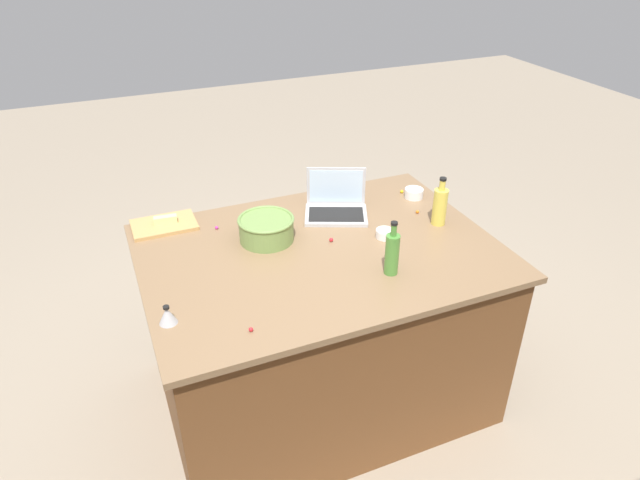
{
  "coord_description": "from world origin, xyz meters",
  "views": [
    {
      "loc": [
        0.85,
        2.02,
        2.26
      ],
      "look_at": [
        0.0,
        0.0,
        0.95
      ],
      "focal_mm": 31.73,
      "sensor_mm": 36.0,
      "label": 1
    }
  ],
  "objects_px": {
    "cutting_board": "(164,225)",
    "ramekin_medium": "(385,234)",
    "laptop": "(336,205)",
    "mixing_bowl_large": "(266,228)",
    "bottle_olive": "(392,253)",
    "butter_stick_left": "(165,220)",
    "bottle_oil": "(440,206)",
    "ramekin_small": "(414,193)",
    "kitchen_timer": "(167,315)"
  },
  "relations": [
    {
      "from": "ramekin_small",
      "to": "kitchen_timer",
      "type": "xyz_separation_m",
      "value": [
        1.4,
        0.56,
        0.01
      ]
    },
    {
      "from": "ramekin_medium",
      "to": "kitchen_timer",
      "type": "relative_size",
      "value": 1.07
    },
    {
      "from": "laptop",
      "to": "bottle_oil",
      "type": "distance_m",
      "value": 0.52
    },
    {
      "from": "cutting_board",
      "to": "ramekin_medium",
      "type": "height_order",
      "value": "ramekin_medium"
    },
    {
      "from": "laptop",
      "to": "bottle_olive",
      "type": "height_order",
      "value": "bottle_olive"
    },
    {
      "from": "bottle_oil",
      "to": "mixing_bowl_large",
      "type": "bearing_deg",
      "value": -12.4
    },
    {
      "from": "mixing_bowl_large",
      "to": "kitchen_timer",
      "type": "xyz_separation_m",
      "value": [
        0.53,
        0.44,
        -0.02
      ]
    },
    {
      "from": "cutting_board",
      "to": "ramekin_small",
      "type": "xyz_separation_m",
      "value": [
        -1.29,
        0.2,
        0.02
      ]
    },
    {
      "from": "bottle_oil",
      "to": "bottle_olive",
      "type": "distance_m",
      "value": 0.51
    },
    {
      "from": "bottle_olive",
      "to": "ramekin_small",
      "type": "bearing_deg",
      "value": -128.32
    },
    {
      "from": "bottle_olive",
      "to": "mixing_bowl_large",
      "type": "bearing_deg",
      "value": -49.35
    },
    {
      "from": "bottle_olive",
      "to": "ramekin_medium",
      "type": "relative_size",
      "value": 3.02
    },
    {
      "from": "butter_stick_left",
      "to": "kitchen_timer",
      "type": "xyz_separation_m",
      "value": [
        0.12,
        0.75,
        -0.0
      ]
    },
    {
      "from": "ramekin_small",
      "to": "kitchen_timer",
      "type": "relative_size",
      "value": 1.29
    },
    {
      "from": "cutting_board",
      "to": "kitchen_timer",
      "type": "distance_m",
      "value": 0.76
    },
    {
      "from": "butter_stick_left",
      "to": "ramekin_medium",
      "type": "relative_size",
      "value": 1.34
    },
    {
      "from": "ramekin_small",
      "to": "cutting_board",
      "type": "bearing_deg",
      "value": -8.63
    },
    {
      "from": "mixing_bowl_large",
      "to": "bottle_oil",
      "type": "xyz_separation_m",
      "value": [
        -0.83,
        0.18,
        0.04
      ]
    },
    {
      "from": "cutting_board",
      "to": "ramekin_medium",
      "type": "bearing_deg",
      "value": 151.64
    },
    {
      "from": "bottle_olive",
      "to": "butter_stick_left",
      "type": "distance_m",
      "value": 1.13
    },
    {
      "from": "bottle_oil",
      "to": "bottle_olive",
      "type": "height_order",
      "value": "bottle_olive"
    },
    {
      "from": "bottle_olive",
      "to": "cutting_board",
      "type": "xyz_separation_m",
      "value": [
        0.83,
        -0.78,
        -0.09
      ]
    },
    {
      "from": "laptop",
      "to": "ramekin_small",
      "type": "xyz_separation_m",
      "value": [
        -0.46,
        -0.0,
        -0.02
      ]
    },
    {
      "from": "bottle_oil",
      "to": "kitchen_timer",
      "type": "xyz_separation_m",
      "value": [
        1.36,
        0.26,
        -0.06
      ]
    },
    {
      "from": "bottle_olive",
      "to": "kitchen_timer",
      "type": "distance_m",
      "value": 0.94
    },
    {
      "from": "cutting_board",
      "to": "laptop",
      "type": "bearing_deg",
      "value": 166.57
    },
    {
      "from": "mixing_bowl_large",
      "to": "laptop",
      "type": "bearing_deg",
      "value": -164.18
    },
    {
      "from": "cutting_board",
      "to": "ramekin_medium",
      "type": "distance_m",
      "value": 1.07
    },
    {
      "from": "mixing_bowl_large",
      "to": "ramekin_small",
      "type": "height_order",
      "value": "mixing_bowl_large"
    },
    {
      "from": "cutting_board",
      "to": "butter_stick_left",
      "type": "height_order",
      "value": "butter_stick_left"
    },
    {
      "from": "laptop",
      "to": "ramekin_medium",
      "type": "distance_m",
      "value": 0.33
    },
    {
      "from": "laptop",
      "to": "bottle_oil",
      "type": "xyz_separation_m",
      "value": [
        -0.42,
        0.3,
        0.05
      ]
    },
    {
      "from": "kitchen_timer",
      "to": "butter_stick_left",
      "type": "bearing_deg",
      "value": -98.95
    },
    {
      "from": "mixing_bowl_large",
      "to": "cutting_board",
      "type": "distance_m",
      "value": 0.53
    },
    {
      "from": "ramekin_small",
      "to": "bottle_olive",
      "type": "bearing_deg",
      "value": 51.68
    },
    {
      "from": "ramekin_medium",
      "to": "laptop",
      "type": "bearing_deg",
      "value": -70.22
    },
    {
      "from": "laptop",
      "to": "mixing_bowl_large",
      "type": "relative_size",
      "value": 1.41
    },
    {
      "from": "mixing_bowl_large",
      "to": "butter_stick_left",
      "type": "height_order",
      "value": "mixing_bowl_large"
    },
    {
      "from": "mixing_bowl_large",
      "to": "bottle_olive",
      "type": "height_order",
      "value": "bottle_olive"
    },
    {
      "from": "ramekin_small",
      "to": "ramekin_medium",
      "type": "distance_m",
      "value": 0.47
    },
    {
      "from": "bottle_olive",
      "to": "bottle_oil",
      "type": "bearing_deg",
      "value": -146.02
    },
    {
      "from": "bottle_oil",
      "to": "kitchen_timer",
      "type": "bearing_deg",
      "value": 10.76
    },
    {
      "from": "laptop",
      "to": "bottle_oil",
      "type": "bearing_deg",
      "value": 144.73
    },
    {
      "from": "laptop",
      "to": "bottle_olive",
      "type": "xyz_separation_m",
      "value": [
        0.0,
        0.58,
        0.05
      ]
    },
    {
      "from": "mixing_bowl_large",
      "to": "cutting_board",
      "type": "bearing_deg",
      "value": -36.47
    },
    {
      "from": "kitchen_timer",
      "to": "cutting_board",
      "type": "bearing_deg",
      "value": -98.18
    },
    {
      "from": "bottle_oil",
      "to": "cutting_board",
      "type": "bearing_deg",
      "value": -21.6
    },
    {
      "from": "mixing_bowl_large",
      "to": "bottle_oil",
      "type": "height_order",
      "value": "bottle_oil"
    },
    {
      "from": "laptop",
      "to": "ramekin_small",
      "type": "bearing_deg",
      "value": -179.65
    },
    {
      "from": "kitchen_timer",
      "to": "ramekin_small",
      "type": "bearing_deg",
      "value": -158.24
    }
  ]
}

